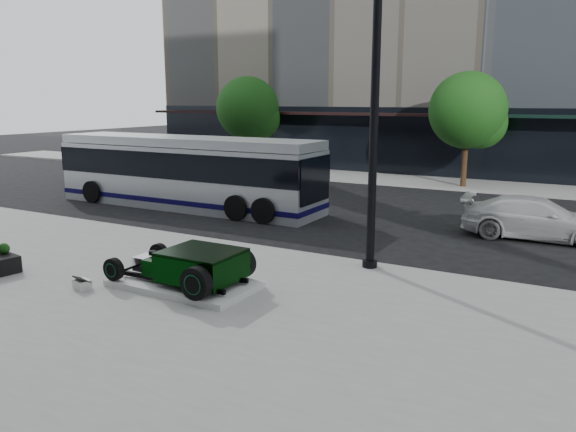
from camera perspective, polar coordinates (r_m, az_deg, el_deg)
The scene contains 10 objects.
ground at distance 17.99m, azimuth 5.38°, elevation -2.62°, with size 120.00×120.00×0.00m, color black.
sidewalk_near at distance 9.90m, azimuth -21.09°, elevation -15.44°, with size 70.00×17.00×0.12m, color gray.
sidewalk_far at distance 31.08m, azimuth 15.92°, elevation 3.20°, with size 70.00×4.00×0.12m, color gray.
street_trees at distance 29.63m, azimuth 18.08°, elevation 9.88°, with size 29.80×3.80×5.70m.
display_plinth at distance 13.54m, azimuth -10.51°, elevation -6.77°, with size 3.40×1.80×0.15m, color silver.
hot_rod at distance 13.18m, azimuth -9.47°, elevation -4.95°, with size 3.22×2.00×0.81m.
info_plaque at distance 14.00m, azimuth -20.18°, elevation -6.48°, with size 0.47×0.40×0.31m.
lamppost at distance 14.42m, azimuth 8.69°, elevation 7.67°, with size 0.40×0.40×7.22m.
transit_bus at distance 23.92m, azimuth -10.28°, elevation 4.46°, with size 12.12×2.88×2.92m.
white_sedan at distance 19.86m, azimuth 23.93°, elevation -0.22°, with size 1.89×4.65×1.35m, color silver.
Camera 1 is at (6.98, -15.96, 4.46)m, focal length 35.00 mm.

